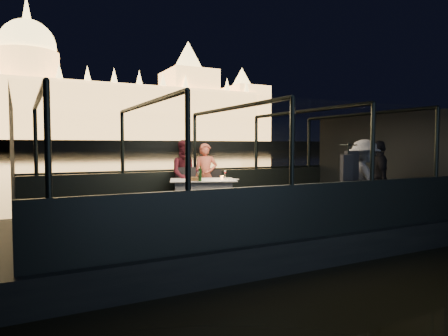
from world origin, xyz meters
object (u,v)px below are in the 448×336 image
dining_table_central (203,196)px  person_woman_coral (206,177)px  chair_port_left (189,192)px  coat_stand (348,179)px  chair_port_right (216,190)px  passenger_stripe (364,180)px  passenger_dark (379,177)px  wine_bottle (200,174)px  person_man_maroon (186,178)px

dining_table_central → person_woman_coral: bearing=60.9°
chair_port_left → coat_stand: bearing=-40.2°
chair_port_right → person_woman_coral: person_woman_coral is taller
person_woman_coral → passenger_stripe: size_ratio=0.96×
chair_port_left → coat_stand: (1.99, -3.05, 0.45)m
chair_port_right → passenger_dark: bearing=-25.3°
chair_port_left → dining_table_central: bearing=-56.0°
dining_table_central → wine_bottle: 0.67m
coat_stand → person_man_maroon: bearing=120.5°
person_man_maroon → passenger_stripe: passenger_stripe is taller
person_woman_coral → passenger_dark: (2.80, -2.84, 0.10)m
passenger_dark → coat_stand: bearing=-35.1°
person_man_maroon → passenger_stripe: (2.48, -3.22, 0.10)m
coat_stand → passenger_stripe: coat_stand is taller
person_woman_coral → coat_stand: bearing=-44.9°
wine_bottle → chair_port_left: bearing=84.5°
person_man_maroon → wine_bottle: size_ratio=5.06×
person_man_maroon → passenger_dark: size_ratio=1.01×
dining_table_central → passenger_stripe: (2.37, -2.50, 0.47)m
chair_port_left → passenger_stripe: 3.89m
coat_stand → person_woman_coral: 3.62m
chair_port_right → person_woman_coral: bearing=139.2°
coat_stand → wine_bottle: coat_stand is taller
coat_stand → passenger_stripe: (0.52, 0.10, -0.05)m
chair_port_left → wine_bottle: size_ratio=3.05×
chair_port_right → coat_stand: (1.29, -3.05, 0.45)m
dining_table_central → chair_port_left: (-0.14, 0.45, 0.06)m
chair_port_left → chair_port_right: bearing=16.7°
passenger_stripe → dining_table_central: bearing=57.8°
chair_port_right → person_man_maroon: (-0.67, 0.27, 0.30)m
chair_port_left → passenger_dark: passenger_dark is taller
person_man_maroon → wine_bottle: 1.09m
chair_port_left → wine_bottle: 0.93m
chair_port_left → passenger_stripe: size_ratio=0.61×
person_woman_coral → passenger_dark: 3.99m
chair_port_right → passenger_stripe: (1.81, -2.95, 0.40)m
dining_table_central → passenger_stripe: bearing=-46.5°
passenger_stripe → chair_port_left: bearing=54.7°
person_woman_coral → person_man_maroon: 0.51m
chair_port_right → passenger_stripe: 3.48m
chair_port_right → passenger_dark: 3.71m
chair_port_left → coat_stand: 3.67m
passenger_dark → wine_bottle: bearing=-81.9°
passenger_dark → chair_port_right: bearing=-98.8°
passenger_stripe → person_woman_coral: bearing=45.8°
dining_table_central → person_man_maroon: 0.81m
wine_bottle → person_man_maroon: bearing=84.3°
wine_bottle → passenger_stripe: bearing=-39.6°
chair_port_left → person_woman_coral: 0.67m
chair_port_right → coat_stand: bearing=-48.2°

